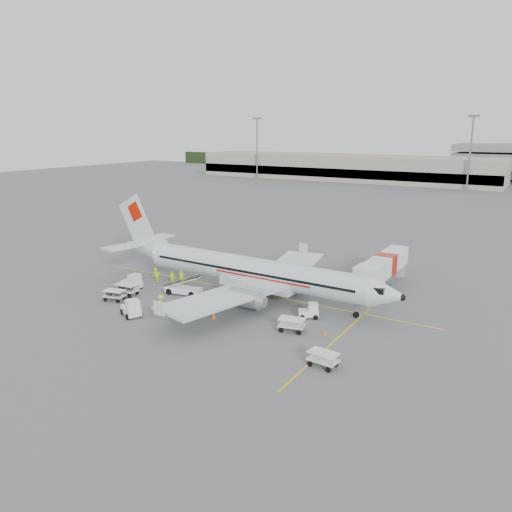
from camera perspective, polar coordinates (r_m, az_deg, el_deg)
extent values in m
plane|color=#56595B|center=(57.65, -1.03, -4.08)|extent=(360.00, 360.00, 0.00)
cube|color=yellow|center=(57.65, -1.03, -4.08)|extent=(44.00, 0.20, 0.01)
cube|color=yellow|center=(44.99, 8.79, -9.71)|extent=(0.20, 20.00, 0.01)
cone|color=orange|center=(46.16, 7.87, -8.64)|extent=(0.36, 0.36, 0.59)
cone|color=orange|center=(73.92, 9.05, 0.12)|extent=(0.35, 0.35, 0.58)
cone|color=orange|center=(49.81, -4.89, -6.74)|extent=(0.43, 0.43, 0.69)
imported|color=#C7E010|center=(60.98, -8.48, -2.37)|extent=(0.70, 0.74, 1.69)
imported|color=#C7E010|center=(61.72, -11.37, -2.19)|extent=(1.17, 1.09, 1.92)
imported|color=#C7E010|center=(52.38, -10.80, -5.28)|extent=(1.20, 1.26, 1.72)
imported|color=#C7E010|center=(60.79, -9.55, -2.49)|extent=(1.01, 0.52, 1.66)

